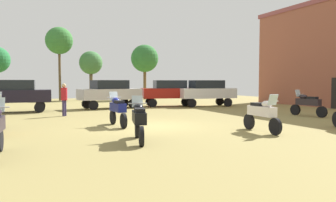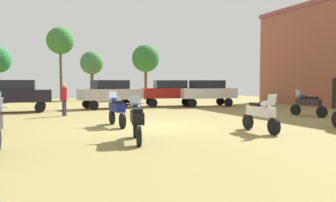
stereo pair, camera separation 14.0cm
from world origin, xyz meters
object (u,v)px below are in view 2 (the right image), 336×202
object	(u,v)px
car_2	(207,91)
car_3	(15,93)
motorcycle_3	(308,103)
tree_1	(92,63)
motorcycle_6	(117,109)
car_5	(110,92)
person_1	(64,97)
tree_6	(146,59)
tree_3	(60,41)
motorcycle_11	(137,119)
motorcycle_10	(261,113)
car_4	(170,91)

from	to	relation	value
car_2	car_3	bearing A→B (deg)	95.44
motorcycle_3	car_2	world-z (taller)	car_2
tree_1	motorcycle_6	bearing A→B (deg)	-96.73
car_3	car_5	bearing A→B (deg)	-78.96
car_3	tree_1	bearing A→B (deg)	-25.17
motorcycle_3	motorcycle_6	bearing A→B (deg)	170.19
car_2	person_1	xyz separation A→B (m)	(-10.86, -3.59, -0.11)
car_2	tree_6	size ratio (longest dim) A/B	0.76
person_1	tree_3	distance (m)	16.79
car_3	tree_3	bearing A→B (deg)	-13.56
motorcycle_3	car_3	world-z (taller)	car_3
car_2	car_3	xyz separation A→B (m)	(-13.47, 0.00, 0.00)
car_5	car_2	bearing A→B (deg)	-106.29
motorcycle_11	tree_1	world-z (taller)	tree_1
motorcycle_6	tree_3	bearing A→B (deg)	88.27
motorcycle_10	person_1	bearing A→B (deg)	-53.88
motorcycle_11	car_5	world-z (taller)	car_5
motorcycle_3	car_4	xyz separation A→B (m)	(-4.02, 10.00, 0.46)
person_1	car_5	bearing A→B (deg)	-2.32
car_5	car_3	bearing A→B (deg)	88.32
car_4	car_5	xyz separation A→B (m)	(-4.77, -0.36, 0.00)
motorcycle_11	tree_6	bearing A→B (deg)	83.76
motorcycle_10	car_3	distance (m)	15.45
motorcycle_3	motorcycle_11	distance (m)	11.63
car_4	tree_1	world-z (taller)	tree_1
motorcycle_11	car_4	size ratio (longest dim) A/B	0.48
tree_6	tree_1	bearing A→B (deg)	168.30
motorcycle_3	motorcycle_6	size ratio (longest dim) A/B	1.03
car_4	car_5	world-z (taller)	same
car_3	car_4	xyz separation A→B (m)	(10.91, 1.21, 0.00)
motorcycle_11	tree_6	size ratio (longest dim) A/B	0.37
car_2	car_3	distance (m)	13.47
car_2	car_4	world-z (taller)	same
car_4	person_1	xyz separation A→B (m)	(-8.30, -4.81, -0.11)
motorcycle_3	tree_3	size ratio (longest dim) A/B	0.30
car_4	tree_6	xyz separation A→B (m)	(1.44, 10.38, 3.16)
motorcycle_10	tree_1	world-z (taller)	tree_1
motorcycle_11	person_1	bearing A→B (deg)	111.32
car_5	tree_3	xyz separation A→B (m)	(-2.41, 11.59, 4.73)
motorcycle_10	tree_6	world-z (taller)	tree_6
motorcycle_6	tree_1	world-z (taller)	tree_1
motorcycle_3	tree_6	xyz separation A→B (m)	(-2.58, 20.38, 3.62)
tree_3	motorcycle_6	bearing A→B (deg)	-88.46
motorcycle_11	tree_1	xyz separation A→B (m)	(2.83, 25.53, 3.09)
car_2	tree_1	world-z (taller)	tree_1
motorcycle_10	car_5	xyz separation A→B (m)	(-2.76, 13.48, 0.46)
person_1	tree_3	xyz separation A→B (m)	(1.12, 16.04, 4.85)
car_5	motorcycle_3	bearing A→B (deg)	-147.25
motorcycle_3	car_4	distance (m)	10.79
motorcycle_6	motorcycle_10	distance (m)	5.93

